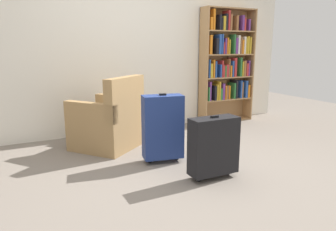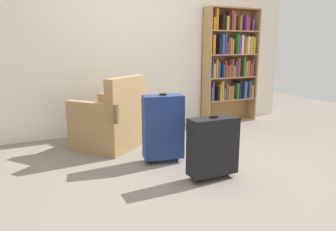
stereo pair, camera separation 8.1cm
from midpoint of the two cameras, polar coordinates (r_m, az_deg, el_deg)
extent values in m
plane|color=slate|center=(3.29, 4.00, -9.98)|extent=(9.82, 9.82, 0.00)
cube|color=silver|center=(4.72, -6.87, 12.93)|extent=(5.61, 0.10, 2.60)
cube|color=#A87F51|center=(5.09, 7.44, 8.62)|extent=(0.02, 0.25, 1.85)
cube|color=#A87F51|center=(5.64, 15.50, 8.65)|extent=(0.02, 0.25, 1.85)
cube|color=#A87F51|center=(5.45, 10.93, 8.75)|extent=(0.95, 0.02, 1.85)
cube|color=#A87F51|center=(5.48, 11.26, -0.89)|extent=(0.91, 0.23, 0.02)
cube|color=#A87F51|center=(5.41, 11.42, 2.91)|extent=(0.91, 0.23, 0.02)
cube|color=#A87F51|center=(5.37, 11.59, 6.80)|extent=(0.91, 0.23, 0.02)
cube|color=#A87F51|center=(5.34, 11.77, 10.74)|extent=(0.91, 0.23, 0.02)
cube|color=#A87F51|center=(5.35, 11.95, 14.69)|extent=(0.91, 0.23, 0.02)
cube|color=#A87F51|center=(5.37, 12.12, 18.41)|extent=(0.91, 0.23, 0.02)
cube|color=#2D7238|center=(5.14, 7.89, 3.91)|extent=(0.02, 0.20, 0.22)
cube|color=#66337F|center=(5.13, 8.30, 4.37)|extent=(0.03, 0.15, 0.31)
cube|color=black|center=(5.19, 9.23, 4.01)|extent=(0.04, 0.14, 0.23)
cube|color=gold|center=(5.22, 9.56, 4.18)|extent=(0.03, 0.15, 0.26)
cube|color=gold|center=(5.24, 9.90, 4.45)|extent=(0.03, 0.17, 0.30)
cube|color=#2D7238|center=(5.28, 10.11, 3.89)|extent=(0.03, 0.20, 0.19)
cube|color=#66337F|center=(5.29, 10.61, 4.29)|extent=(0.04, 0.16, 0.27)
cube|color=orange|center=(5.33, 10.85, 4.14)|extent=(0.02, 0.21, 0.23)
cube|color=brown|center=(5.33, 11.29, 4.10)|extent=(0.03, 0.16, 0.22)
cube|color=orange|center=(5.37, 11.53, 4.16)|extent=(0.03, 0.19, 0.23)
cube|color=#2D7238|center=(5.44, 12.46, 4.40)|extent=(0.03, 0.20, 0.26)
cube|color=black|center=(5.46, 12.82, 4.64)|extent=(0.03, 0.20, 0.30)
cube|color=#264C99|center=(5.51, 13.63, 4.64)|extent=(0.02, 0.19, 0.30)
cube|color=brown|center=(5.54, 13.77, 4.54)|extent=(0.02, 0.21, 0.27)
cube|color=#264C99|center=(5.58, 14.53, 4.65)|extent=(0.04, 0.18, 0.29)
cube|color=orange|center=(5.63, 14.82, 4.32)|extent=(0.04, 0.21, 0.22)
cube|color=#264C99|center=(5.09, 8.12, 8.38)|extent=(0.02, 0.16, 0.29)
cube|color=gold|center=(5.10, 8.50, 8.01)|extent=(0.04, 0.15, 0.22)
cube|color=orange|center=(5.13, 8.92, 8.36)|extent=(0.02, 0.16, 0.28)
cube|color=#264C99|center=(5.17, 9.15, 8.24)|extent=(0.03, 0.19, 0.26)
cube|color=#264C99|center=(5.21, 10.16, 7.94)|extent=(0.02, 0.15, 0.21)
cube|color=#B22D2D|center=(5.25, 10.27, 8.31)|extent=(0.02, 0.22, 0.27)
cube|color=#B22D2D|center=(5.24, 10.72, 7.91)|extent=(0.02, 0.15, 0.20)
cube|color=#2D7238|center=(5.27, 10.94, 7.86)|extent=(0.02, 0.17, 0.19)
cube|color=#B22D2D|center=(5.29, 11.24, 7.95)|extent=(0.04, 0.18, 0.20)
cube|color=brown|center=(5.33, 11.46, 8.45)|extent=(0.02, 0.22, 0.29)
cube|color=orange|center=(5.34, 11.89, 7.85)|extent=(0.03, 0.17, 0.18)
cube|color=#264C99|center=(5.37, 12.12, 8.28)|extent=(0.03, 0.22, 0.26)
cube|color=#B22D2D|center=(5.39, 12.59, 8.52)|extent=(0.04, 0.20, 0.31)
cube|color=#2D7238|center=(5.45, 13.66, 8.54)|extent=(0.03, 0.16, 0.31)
cube|color=gold|center=(5.49, 13.90, 8.20)|extent=(0.03, 0.19, 0.25)
cube|color=brown|center=(5.50, 14.38, 8.26)|extent=(0.04, 0.15, 0.26)
cube|color=#B22D2D|center=(5.54, 14.74, 8.02)|extent=(0.04, 0.17, 0.21)
cube|color=#66337F|center=(5.57, 14.96, 8.26)|extent=(0.02, 0.19, 0.26)
cube|color=orange|center=(5.09, 8.32, 12.55)|extent=(0.04, 0.18, 0.29)
cube|color=black|center=(5.15, 9.50, 12.24)|extent=(0.04, 0.17, 0.24)
cube|color=#264C99|center=(5.18, 10.01, 12.57)|extent=(0.04, 0.17, 0.31)
cube|color=#264C99|center=(5.21, 10.37, 12.58)|extent=(0.02, 0.19, 0.31)
cube|color=#B22D2D|center=(5.22, 10.71, 11.89)|extent=(0.02, 0.16, 0.19)
cube|color=#66337F|center=(5.25, 10.91, 12.20)|extent=(0.03, 0.19, 0.25)
cube|color=orange|center=(5.27, 11.33, 12.24)|extent=(0.03, 0.17, 0.26)
cube|color=gold|center=(5.31, 11.50, 12.07)|extent=(0.02, 0.21, 0.23)
cube|color=#2D7238|center=(5.34, 12.62, 12.47)|extent=(0.02, 0.15, 0.31)
cube|color=#66337F|center=(5.39, 12.75, 12.16)|extent=(0.04, 0.21, 0.25)
cube|color=silver|center=(5.39, 13.38, 12.35)|extent=(0.04, 0.15, 0.30)
cube|color=brown|center=(5.44, 13.56, 12.21)|extent=(0.02, 0.20, 0.27)
cube|color=orange|center=(5.44, 14.06, 11.96)|extent=(0.04, 0.14, 0.23)
cube|color=silver|center=(5.48, 14.28, 12.21)|extent=(0.03, 0.18, 0.28)
cube|color=gold|center=(5.49, 14.66, 12.11)|extent=(0.02, 0.15, 0.26)
cube|color=gold|center=(5.54, 14.74, 12.20)|extent=(0.04, 0.22, 0.28)
cube|color=gold|center=(5.55, 15.26, 12.10)|extent=(0.03, 0.17, 0.27)
cube|color=orange|center=(5.10, 8.40, 16.10)|extent=(0.04, 0.19, 0.19)
cube|color=orange|center=(5.13, 8.93, 16.76)|extent=(0.03, 0.17, 0.31)
cube|color=black|center=(5.18, 10.14, 16.25)|extent=(0.03, 0.15, 0.23)
cube|color=black|center=(5.20, 10.43, 15.95)|extent=(0.02, 0.15, 0.18)
cube|color=gold|center=(5.23, 10.76, 16.07)|extent=(0.04, 0.17, 0.21)
cube|color=black|center=(5.27, 11.02, 16.23)|extent=(0.04, 0.21, 0.25)
cube|color=#B22D2D|center=(5.29, 11.55, 16.48)|extent=(0.03, 0.18, 0.30)
cube|color=brown|center=(5.30, 12.03, 16.17)|extent=(0.04, 0.14, 0.25)
cube|color=brown|center=(5.39, 12.91, 15.95)|extent=(0.04, 0.20, 0.23)
cube|color=#66337F|center=(5.46, 13.98, 15.90)|extent=(0.04, 0.19, 0.24)
cube|color=#B22D2D|center=(5.49, 14.19, 15.66)|extent=(0.03, 0.21, 0.20)
cube|color=#66337F|center=(5.55, 14.95, 15.50)|extent=(0.03, 0.22, 0.18)
cube|color=#9E7A4C|center=(4.06, -10.18, -2.81)|extent=(0.98, 0.98, 0.40)
cube|color=tan|center=(4.00, -10.31, 0.51)|extent=(0.75, 0.77, 0.08)
cube|color=#9E7A4C|center=(3.80, -6.91, 3.21)|extent=(0.62, 0.53, 0.50)
cube|color=#9E7A4C|center=(4.23, -7.93, 2.20)|extent=(0.51, 0.61, 0.22)
cube|color=#9E7A4C|center=(3.76, -13.07, 0.70)|extent=(0.51, 0.61, 0.22)
cylinder|color=red|center=(4.15, -1.39, -4.43)|extent=(0.08, 0.08, 0.10)
torus|color=red|center=(4.17, -0.74, -4.28)|extent=(0.06, 0.01, 0.06)
cube|color=black|center=(3.04, 8.88, -5.49)|extent=(0.48, 0.19, 0.55)
cube|color=black|center=(2.97, 9.06, -0.24)|extent=(0.07, 0.04, 0.02)
cylinder|color=black|center=(3.06, 6.03, -11.28)|extent=(0.05, 0.05, 0.05)
cylinder|color=black|center=(3.24, 11.20, -10.13)|extent=(0.05, 0.05, 0.05)
cube|color=navy|center=(3.42, -0.22, -2.06)|extent=(0.46, 0.28, 0.69)
cube|color=black|center=(3.35, -0.22, 3.84)|extent=(0.08, 0.05, 0.02)
cylinder|color=black|center=(3.50, -2.64, -8.10)|extent=(0.06, 0.06, 0.05)
cylinder|color=black|center=(3.57, 2.17, -7.68)|extent=(0.06, 0.06, 0.05)
camera|label=1|loc=(0.04, -89.29, 0.16)|focal=33.71mm
camera|label=2|loc=(0.04, 90.71, -0.16)|focal=33.71mm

